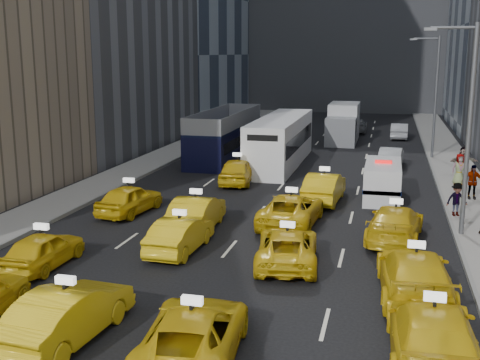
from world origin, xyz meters
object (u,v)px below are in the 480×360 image
(double_decker, at_px, (225,135))
(city_bus, at_px, (281,141))
(nypd_van, at_px, (383,181))
(box_truck, at_px, (343,123))

(double_decker, distance_m, city_bus, 4.76)
(nypd_van, xyz_separation_m, double_decker, (-11.69, 10.39, 0.80))
(city_bus, bearing_deg, double_decker, 155.31)
(double_decker, bearing_deg, box_truck, 50.75)
(nypd_van, height_order, double_decker, double_decker)
(box_truck, bearing_deg, nypd_van, -83.53)
(double_decker, xyz_separation_m, city_bus, (4.51, -1.52, -0.09))
(city_bus, bearing_deg, nypd_van, -57.14)
(nypd_van, relative_size, double_decker, 0.41)
(double_decker, relative_size, city_bus, 0.93)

